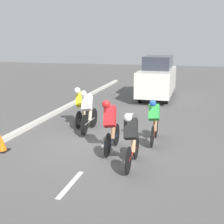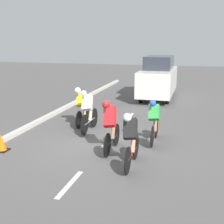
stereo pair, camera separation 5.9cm
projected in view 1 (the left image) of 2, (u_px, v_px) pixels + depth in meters
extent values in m
plane|color=#565454|center=(104.00, 145.00, 9.56)|extent=(60.00, 60.00, 0.00)
cube|color=white|center=(71.00, 184.00, 7.00)|extent=(0.12, 1.40, 0.01)
cube|color=white|center=(109.00, 140.00, 10.01)|extent=(0.12, 1.40, 0.01)
cube|color=white|center=(129.00, 117.00, 13.02)|extent=(0.12, 1.40, 0.01)
cube|color=beige|center=(20.00, 131.00, 10.80)|extent=(0.20, 27.51, 0.14)
cylinder|color=black|center=(156.00, 128.00, 10.26)|extent=(0.03, 0.65, 0.65)
cylinder|color=black|center=(152.00, 137.00, 9.35)|extent=(0.03, 0.65, 0.65)
cylinder|color=red|center=(154.00, 132.00, 9.81)|extent=(0.04, 0.97, 0.04)
cylinder|color=red|center=(155.00, 124.00, 9.92)|extent=(0.04, 0.04, 0.42)
cylinder|color=green|center=(155.00, 129.00, 9.83)|extent=(0.07, 0.07, 0.16)
cylinder|color=#9E704C|center=(155.00, 126.00, 9.83)|extent=(0.12, 0.23, 0.36)
cube|color=green|center=(154.00, 112.00, 9.57)|extent=(0.36, 0.44, 0.53)
sphere|color=blue|center=(153.00, 103.00, 9.29)|extent=(0.21, 0.21, 0.21)
cylinder|color=black|center=(116.00, 135.00, 9.50)|extent=(0.03, 0.68, 0.68)
cylinder|color=black|center=(108.00, 145.00, 8.56)|extent=(0.03, 0.68, 0.68)
cylinder|color=navy|center=(112.00, 140.00, 9.03)|extent=(0.04, 1.00, 0.04)
cylinder|color=navy|center=(114.00, 131.00, 9.14)|extent=(0.04, 0.04, 0.42)
cylinder|color=white|center=(113.00, 136.00, 9.05)|extent=(0.07, 0.07, 0.16)
cylinder|color=#9E704C|center=(113.00, 133.00, 9.06)|extent=(0.12, 0.23, 0.36)
cube|color=red|center=(110.00, 117.00, 8.78)|extent=(0.41, 0.50, 0.64)
sphere|color=red|center=(106.00, 104.00, 8.49)|extent=(0.23, 0.23, 0.23)
cylinder|color=black|center=(136.00, 147.00, 8.44)|extent=(0.03, 0.68, 0.68)
cylinder|color=black|center=(128.00, 161.00, 7.47)|extent=(0.03, 0.68, 0.68)
cylinder|color=red|center=(133.00, 153.00, 7.95)|extent=(0.04, 1.03, 0.04)
cylinder|color=red|center=(134.00, 143.00, 8.07)|extent=(0.04, 0.04, 0.42)
cylinder|color=green|center=(133.00, 149.00, 7.98)|extent=(0.07, 0.07, 0.16)
cylinder|color=tan|center=(133.00, 146.00, 7.98)|extent=(0.12, 0.23, 0.36)
cube|color=black|center=(131.00, 129.00, 7.71)|extent=(0.39, 0.46, 0.57)
sphere|color=white|center=(128.00, 117.00, 7.43)|extent=(0.21, 0.21, 0.21)
cylinder|color=black|center=(88.00, 114.00, 12.23)|extent=(0.03, 0.65, 0.65)
cylinder|color=black|center=(79.00, 120.00, 11.27)|extent=(0.03, 0.65, 0.65)
cylinder|color=black|center=(83.00, 117.00, 11.75)|extent=(0.04, 1.02, 0.04)
cylinder|color=black|center=(85.00, 110.00, 11.87)|extent=(0.04, 0.04, 0.42)
cylinder|color=#1999D8|center=(84.00, 114.00, 11.78)|extent=(0.07, 0.07, 0.16)
cylinder|color=#DBAD84|center=(84.00, 112.00, 11.78)|extent=(0.12, 0.23, 0.36)
cube|color=yellow|center=(81.00, 99.00, 11.51)|extent=(0.41, 0.47, 0.60)
sphere|color=white|center=(77.00, 90.00, 11.24)|extent=(0.22, 0.22, 0.22)
cylinder|color=black|center=(94.00, 118.00, 11.49)|extent=(0.03, 0.70, 0.70)
cylinder|color=black|center=(84.00, 125.00, 10.51)|extent=(0.03, 0.70, 0.70)
cylinder|color=#B7B7BC|center=(89.00, 121.00, 11.00)|extent=(0.04, 1.04, 0.04)
cylinder|color=#B7B7BC|center=(91.00, 114.00, 11.12)|extent=(0.04, 0.04, 0.42)
cylinder|color=yellow|center=(90.00, 118.00, 11.02)|extent=(0.07, 0.07, 0.16)
cylinder|color=beige|center=(90.00, 116.00, 11.03)|extent=(0.12, 0.23, 0.36)
cube|color=white|center=(87.00, 103.00, 10.76)|extent=(0.40, 0.47, 0.60)
sphere|color=white|center=(84.00, 93.00, 10.48)|extent=(0.20, 0.20, 0.20)
cylinder|color=black|center=(167.00, 98.00, 15.58)|extent=(0.14, 0.64, 0.64)
cylinder|color=black|center=(140.00, 96.00, 15.92)|extent=(0.14, 0.64, 0.64)
cylinder|color=black|center=(171.00, 89.00, 18.25)|extent=(0.14, 0.64, 0.64)
cylinder|color=black|center=(148.00, 88.00, 18.59)|extent=(0.14, 0.64, 0.64)
cube|color=silver|center=(157.00, 81.00, 16.94)|extent=(1.70, 4.59, 1.27)
cube|color=#2D333D|center=(158.00, 62.00, 16.93)|extent=(1.39, 2.52, 0.70)
cube|color=black|center=(2.00, 150.00, 9.08)|extent=(0.36, 0.36, 0.03)
cone|color=orange|center=(1.00, 142.00, 9.02)|extent=(0.28, 0.28, 0.46)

